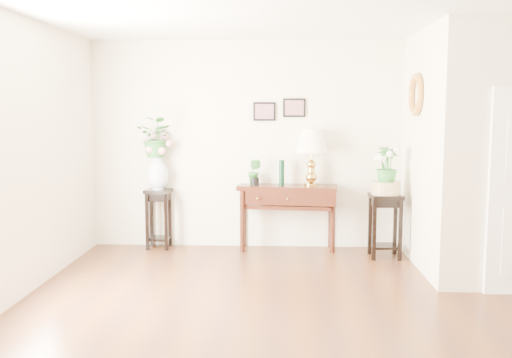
# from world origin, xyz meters

# --- Properties ---
(floor) EXTENTS (6.00, 5.50, 0.02)m
(floor) POSITION_xyz_m (0.00, 0.00, 0.00)
(floor) COLOR #452619
(floor) RESTS_ON ground
(wall_back) EXTENTS (6.00, 0.02, 2.80)m
(wall_back) POSITION_xyz_m (0.00, 2.75, 1.40)
(wall_back) COLOR silver
(wall_back) RESTS_ON ground
(wall_front) EXTENTS (6.00, 0.02, 2.80)m
(wall_front) POSITION_xyz_m (0.00, -2.75, 1.40)
(wall_front) COLOR silver
(wall_front) RESTS_ON ground
(partition) EXTENTS (1.80, 1.95, 2.80)m
(partition) POSITION_xyz_m (2.10, 1.77, 1.40)
(partition) COLOR silver
(partition) RESTS_ON floor
(art_print_left) EXTENTS (0.30, 0.02, 0.25)m
(art_print_left) POSITION_xyz_m (-0.65, 2.73, 1.85)
(art_print_left) COLOR black
(art_print_left) RESTS_ON wall_back
(art_print_right) EXTENTS (0.30, 0.02, 0.25)m
(art_print_right) POSITION_xyz_m (-0.25, 2.73, 1.90)
(art_print_right) COLOR black
(art_print_right) RESTS_ON wall_back
(wall_ornament) EXTENTS (0.07, 0.51, 0.51)m
(wall_ornament) POSITION_xyz_m (1.16, 1.90, 2.05)
(wall_ornament) COLOR #C97B2E
(wall_ornament) RESTS_ON partition
(console_table) EXTENTS (1.35, 0.58, 0.87)m
(console_table) POSITION_xyz_m (-0.34, 2.57, 0.44)
(console_table) COLOR black
(console_table) RESTS_ON floor
(table_lamp) EXTENTS (0.52, 0.52, 0.75)m
(table_lamp) POSITION_xyz_m (-0.02, 2.57, 1.22)
(table_lamp) COLOR #AC8638
(table_lamp) RESTS_ON console_table
(green_vase) EXTENTS (0.07, 0.07, 0.34)m
(green_vase) POSITION_xyz_m (-0.41, 2.57, 1.04)
(green_vase) COLOR black
(green_vase) RESTS_ON console_table
(potted_plant) EXTENTS (0.22, 0.21, 0.33)m
(potted_plant) POSITION_xyz_m (-0.78, 2.57, 1.04)
(potted_plant) COLOR #2B732C
(potted_plant) RESTS_ON console_table
(plant_stand_a) EXTENTS (0.36, 0.36, 0.81)m
(plant_stand_a) POSITION_xyz_m (-2.08, 2.57, 0.40)
(plant_stand_a) COLOR black
(plant_stand_a) RESTS_ON floor
(porcelain_vase) EXTENTS (0.36, 0.36, 0.48)m
(porcelain_vase) POSITION_xyz_m (-2.08, 2.57, 1.03)
(porcelain_vase) COLOR white
(porcelain_vase) RESTS_ON plant_stand_a
(lily_arrangement) EXTENTS (0.60, 0.56, 0.54)m
(lily_arrangement) POSITION_xyz_m (-2.08, 2.57, 1.48)
(lily_arrangement) COLOR #2B732C
(lily_arrangement) RESTS_ON porcelain_vase
(plant_stand_b) EXTENTS (0.40, 0.40, 0.81)m
(plant_stand_b) POSITION_xyz_m (0.90, 2.21, 0.41)
(plant_stand_b) COLOR black
(plant_stand_b) RESTS_ON floor
(ceramic_bowl) EXTENTS (0.46, 0.46, 0.16)m
(ceramic_bowl) POSITION_xyz_m (0.90, 2.21, 0.89)
(ceramic_bowl) COLOR tan
(ceramic_bowl) RESTS_ON plant_stand_b
(narcissus) EXTENTS (0.35, 0.35, 0.48)m
(narcissus) POSITION_xyz_m (0.90, 2.21, 1.17)
(narcissus) COLOR #2B732C
(narcissus) RESTS_ON ceramic_bowl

